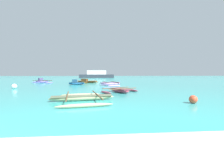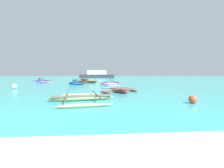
% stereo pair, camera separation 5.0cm
% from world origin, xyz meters
% --- Properties ---
extents(moored_boat_0, '(3.96, 4.53, 0.38)m').
position_xyz_m(moored_boat_0, '(1.62, 6.55, 0.17)').
color(moored_boat_0, tan).
rests_on(moored_boat_0, ground_plane).
extents(moored_boat_1, '(4.13, 3.51, 0.90)m').
position_xyz_m(moored_boat_1, '(-7.61, 24.89, 0.30)').
color(moored_boat_1, '#806AC1').
rests_on(moored_boat_1, ground_plane).
extents(moored_boat_2, '(3.06, 4.50, 0.51)m').
position_xyz_m(moored_boat_2, '(4.14, 18.52, 0.25)').
color(moored_boat_2, '#E094D6').
rests_on(moored_boat_2, ground_plane).
extents(moored_boat_3, '(4.36, 4.76, 0.74)m').
position_xyz_m(moored_boat_3, '(0.23, 25.12, 0.25)').
color(moored_boat_3, brown).
rests_on(moored_boat_3, ground_plane).
extents(moored_boat_4, '(3.48, 2.90, 0.40)m').
position_xyz_m(moored_boat_4, '(4.42, 10.40, 0.19)').
color(moored_boat_4, '#AB4459').
rests_on(moored_boat_4, ground_plane).
extents(moored_boat_5, '(2.42, 0.92, 0.80)m').
position_xyz_m(moored_boat_5, '(-0.83, 20.08, 0.28)').
color(moored_boat_5, '#216096').
rests_on(moored_boat_5, ground_plane).
extents(mooring_buoy_0, '(0.45, 0.45, 0.45)m').
position_xyz_m(mooring_buoy_0, '(7.84, 5.18, 0.22)').
color(mooring_buoy_0, '#E54C2D').
rests_on(mooring_buoy_0, ground_plane).
extents(mooring_buoy_1, '(0.54, 0.54, 0.54)m').
position_xyz_m(mooring_buoy_1, '(-6.66, 14.46, 0.27)').
color(mooring_buoy_1, white).
rests_on(mooring_buoy_1, ground_plane).
extents(distant_ferry, '(13.74, 3.02, 3.02)m').
position_xyz_m(distant_ferry, '(1.34, 58.07, 1.23)').
color(distant_ferry, '#2D333D').
rests_on(distant_ferry, ground_plane).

